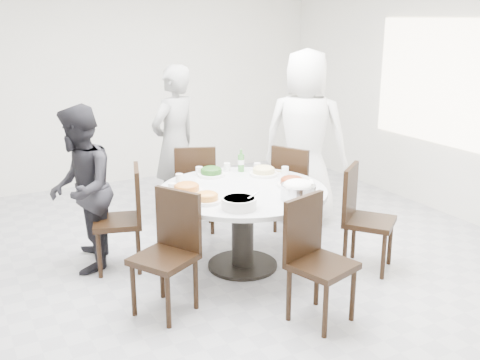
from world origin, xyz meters
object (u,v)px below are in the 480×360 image
chair_n (195,187)px  diner_right (305,137)px  rice_bowl (298,192)px  chair_sw (164,256)px  chair_se (370,219)px  dining_table (243,228)px  soup_bowl (239,203)px  chair_ne (298,188)px  diner_left (81,189)px  beverage_bottle (241,161)px  chair_s (322,263)px  diner_middle (175,144)px  chair_nw (117,219)px

chair_n → diner_right: (1.20, -0.29, 0.48)m
diner_right → rice_bowl: 1.58m
chair_sw → chair_se: bearing=56.7°
dining_table → soup_bowl: soup_bowl is taller
chair_ne → rice_bowl: size_ratio=3.23×
chair_sw → diner_right: (2.13, 1.23, 0.48)m
chair_ne → chair_n: same height
rice_bowl → soup_bowl: size_ratio=1.04×
chair_sw → chair_n: bearing=119.0°
dining_table → diner_left: size_ratio=1.00×
chair_n → diner_right: diner_right is taller
chair_ne → chair_sw: size_ratio=1.00×
diner_right → beverage_bottle: (-0.94, -0.27, -0.09)m
chair_s → diner_left: 2.25m
rice_bowl → diner_middle: bearing=99.3°
dining_table → rice_bowl: 0.70m
dining_table → beverage_bottle: bearing=63.0°
chair_sw → soup_bowl: chair_sw is taller
chair_sw → beverage_bottle: 1.58m
chair_n → chair_nw: (-1.01, -0.57, 0.00)m
chair_se → soup_bowl: 1.31m
chair_sw → dining_table: bearing=86.0°
chair_sw → soup_bowl: size_ratio=3.34×
chair_s → soup_bowl: bearing=100.3°
chair_ne → diner_right: (0.26, 0.27, 0.48)m
diner_right → diner_middle: 1.43m
chair_n → chair_sw: size_ratio=1.00×
chair_n → beverage_bottle: bearing=136.4°
rice_bowl → beverage_bottle: size_ratio=1.34×
chair_n → diner_right: size_ratio=0.50×
chair_nw → chair_se: same height
chair_sw → rice_bowl: (1.19, -0.03, 0.34)m
chair_sw → rice_bowl: bearing=58.9°
diner_middle → beverage_bottle: bearing=83.7°
diner_right → diner_left: 2.49m
diner_left → chair_s: bearing=54.5°
chair_sw → diner_middle: (0.88, 1.91, 0.39)m
chair_se → diner_right: diner_right is taller
chair_nw → beverage_bottle: beverage_bottle is taller
diner_middle → soup_bowl: (-0.23, -1.92, -0.07)m
diner_middle → soup_bowl: size_ratio=6.10×
dining_table → chair_ne: size_ratio=1.58×
chair_se → dining_table: bearing=112.2°
chair_sw → diner_middle: 2.14m
chair_n → chair_s: (0.06, -2.19, 0.00)m
chair_nw → chair_s: (1.07, -1.62, 0.00)m
chair_ne → chair_nw: size_ratio=1.00×
rice_bowl → beverage_bottle: 1.00m
chair_n → chair_s: bearing=112.9°
diner_right → soup_bowl: bearing=85.1°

